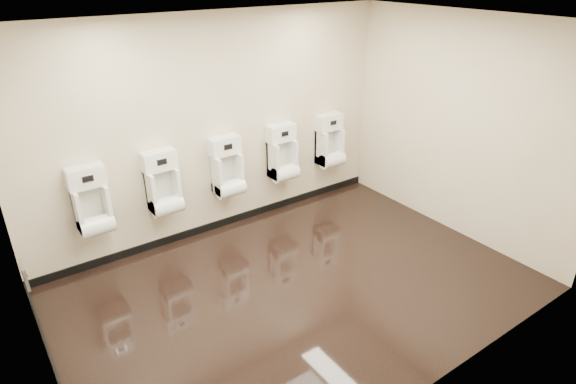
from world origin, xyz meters
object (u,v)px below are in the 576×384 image
access_panel (25,275)px  urinal_4 (330,145)px  urinal_1 (163,188)px  urinal_3 (283,157)px  urinal_0 (92,206)px  urinal_2 (227,171)px

access_panel → urinal_4: urinal_4 is taller
access_panel → urinal_1: bearing=14.1°
urinal_3 → urinal_4: 0.85m
urinal_0 → urinal_3: bearing=0.0°
urinal_0 → urinal_3: size_ratio=1.00×
access_panel → urinal_0: urinal_0 is taller
urinal_2 → urinal_4: bearing=0.0°
access_panel → urinal_2: bearing=9.3°
urinal_4 → urinal_3: bearing=180.0°
access_panel → urinal_1: urinal_1 is taller
access_panel → urinal_3: 3.43m
urinal_0 → urinal_4: bearing=0.0°
urinal_0 → urinal_2: (1.70, 0.00, 0.00)m
urinal_0 → urinal_3: same height
urinal_2 → urinal_4: (1.72, 0.00, 0.00)m
urinal_3 → urinal_2: bearing=180.0°
urinal_0 → urinal_4: size_ratio=1.00×
access_panel → urinal_4: size_ratio=0.32×
access_panel → urinal_3: bearing=7.0°
urinal_1 → urinal_4: 2.58m
urinal_2 → urinal_4: same height
urinal_3 → urinal_0: bearing=180.0°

